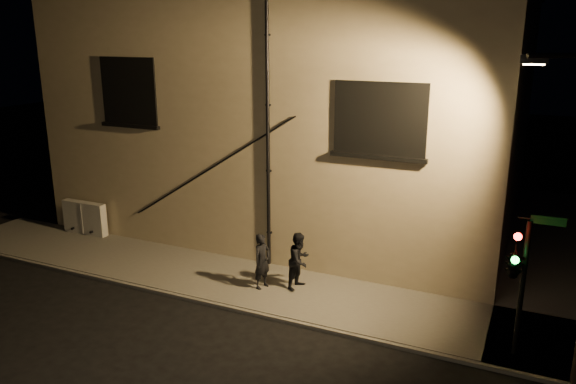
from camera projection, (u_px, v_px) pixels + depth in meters
The scene contains 7 objects.
ground at pixel (281, 320), 14.69m from camera, with size 90.00×90.00×0.00m, color black.
sidewalk at pixel (374, 265), 18.01m from camera, with size 21.00×16.00×0.12m.
building at pixel (309, 107), 22.56m from camera, with size 16.20×12.23×8.80m.
utility_cabinet at pixel (85, 218), 20.59m from camera, with size 1.83×0.31×1.20m, color #B1AEA9.
pedestrian_a at pixel (262, 261), 16.11m from camera, with size 0.59×0.39×1.63m, color black.
pedestrian_b at pixel (300, 260), 16.12m from camera, with size 0.81×0.63×1.67m, color black.
traffic_signal at pixel (515, 263), 12.32m from camera, with size 1.17×1.96×3.36m.
Camera 1 is at (5.72, -11.92, 7.23)m, focal length 35.00 mm.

